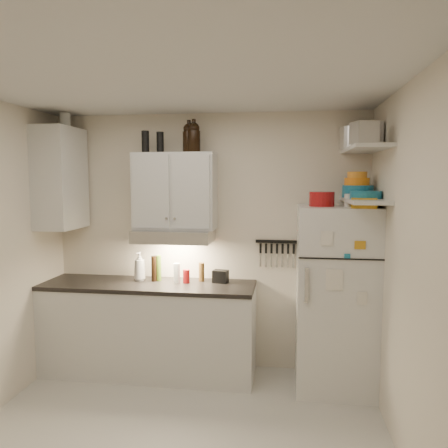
# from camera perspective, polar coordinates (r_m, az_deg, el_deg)

# --- Properties ---
(ceiling) EXTENTS (3.20, 3.00, 0.02)m
(ceiling) POSITION_cam_1_polar(r_m,az_deg,el_deg) (3.06, -7.43, 18.43)
(ceiling) COLOR silver
(ceiling) RESTS_ON ground
(back_wall) EXTENTS (3.20, 0.02, 2.60)m
(back_wall) POSITION_cam_1_polar(r_m,az_deg,el_deg) (4.50, -2.05, -2.33)
(back_wall) COLOR beige
(back_wall) RESTS_ON ground
(right_wall) EXTENTS (0.02, 3.00, 2.60)m
(right_wall) POSITION_cam_1_polar(r_m,az_deg,el_deg) (3.06, 23.64, -6.75)
(right_wall) COLOR beige
(right_wall) RESTS_ON ground
(base_cabinet) EXTENTS (2.10, 0.60, 0.88)m
(base_cabinet) POSITION_cam_1_polar(r_m,az_deg,el_deg) (4.55, -9.76, -13.51)
(base_cabinet) COLOR silver
(base_cabinet) RESTS_ON floor
(countertop) EXTENTS (2.10, 0.62, 0.04)m
(countertop) POSITION_cam_1_polar(r_m,az_deg,el_deg) (4.42, -9.86, -7.87)
(countertop) COLOR black
(countertop) RESTS_ON base_cabinet
(upper_cabinet) EXTENTS (0.80, 0.33, 0.75)m
(upper_cabinet) POSITION_cam_1_polar(r_m,az_deg,el_deg) (4.35, -6.39, 4.29)
(upper_cabinet) COLOR silver
(upper_cabinet) RESTS_ON back_wall
(side_cabinet) EXTENTS (0.33, 0.55, 1.00)m
(side_cabinet) POSITION_cam_1_polar(r_m,az_deg,el_deg) (4.65, -20.58, 5.59)
(side_cabinet) COLOR silver
(side_cabinet) RESTS_ON left_wall
(range_hood) EXTENTS (0.76, 0.46, 0.12)m
(range_hood) POSITION_cam_1_polar(r_m,az_deg,el_deg) (4.32, -6.54, -1.51)
(range_hood) COLOR silver
(range_hood) RESTS_ON back_wall
(fridge) EXTENTS (0.70, 0.68, 1.70)m
(fridge) POSITION_cam_1_polar(r_m,az_deg,el_deg) (4.21, 14.32, -9.36)
(fridge) COLOR silver
(fridge) RESTS_ON floor
(shelf_hi) EXTENTS (0.30, 0.95, 0.03)m
(shelf_hi) POSITION_cam_1_polar(r_m,az_deg,el_deg) (3.97, 17.94, 9.31)
(shelf_hi) COLOR silver
(shelf_hi) RESTS_ON right_wall
(shelf_lo) EXTENTS (0.30, 0.95, 0.03)m
(shelf_lo) POSITION_cam_1_polar(r_m,az_deg,el_deg) (3.96, 17.74, 2.95)
(shelf_lo) COLOR silver
(shelf_lo) RESTS_ON right_wall
(knife_strip) EXTENTS (0.42, 0.02, 0.03)m
(knife_strip) POSITION_cam_1_polar(r_m,az_deg,el_deg) (4.41, 6.89, -2.29)
(knife_strip) COLOR black
(knife_strip) RESTS_ON back_wall
(dutch_oven) EXTENTS (0.28, 0.28, 0.13)m
(dutch_oven) POSITION_cam_1_polar(r_m,az_deg,el_deg) (4.02, 12.66, 3.20)
(dutch_oven) COLOR maroon
(dutch_oven) RESTS_ON fridge
(book_stack) EXTENTS (0.24, 0.28, 0.09)m
(book_stack) POSITION_cam_1_polar(r_m,az_deg,el_deg) (3.88, 17.79, 2.65)
(book_stack) COLOR #C68918
(book_stack) RESTS_ON fridge
(spice_jar) EXTENTS (0.08, 0.08, 0.11)m
(spice_jar) POSITION_cam_1_polar(r_m,az_deg,el_deg) (4.01, 15.92, 2.99)
(spice_jar) COLOR silver
(spice_jar) RESTS_ON fridge
(stock_pot) EXTENTS (0.37, 0.37, 0.20)m
(stock_pot) POSITION_cam_1_polar(r_m,az_deg,el_deg) (4.26, 16.73, 10.67)
(stock_pot) COLOR silver
(stock_pot) RESTS_ON shelf_hi
(tin_a) EXTENTS (0.23, 0.21, 0.21)m
(tin_a) POSITION_cam_1_polar(r_m,az_deg,el_deg) (3.98, 18.27, 11.00)
(tin_a) COLOR #AAAAAD
(tin_a) RESTS_ON shelf_hi
(tin_b) EXTENTS (0.21, 0.21, 0.17)m
(tin_b) POSITION_cam_1_polar(r_m,az_deg,el_deg) (3.62, 17.83, 11.26)
(tin_b) COLOR #AAAAAD
(tin_b) RESTS_ON shelf_hi
(bowl_teal) EXTENTS (0.28, 0.28, 0.11)m
(bowl_teal) POSITION_cam_1_polar(r_m,az_deg,el_deg) (4.20, 17.04, 4.09)
(bowl_teal) COLOR teal
(bowl_teal) RESTS_ON shelf_lo
(bowl_orange) EXTENTS (0.22, 0.22, 0.07)m
(bowl_orange) POSITION_cam_1_polar(r_m,az_deg,el_deg) (4.17, 16.97, 5.32)
(bowl_orange) COLOR orange
(bowl_orange) RESTS_ON bowl_teal
(bowl_yellow) EXTENTS (0.17, 0.17, 0.06)m
(bowl_yellow) POSITION_cam_1_polar(r_m,az_deg,el_deg) (4.17, 16.99, 6.16)
(bowl_yellow) COLOR orange
(bowl_yellow) RESTS_ON bowl_orange
(plates) EXTENTS (0.35, 0.35, 0.07)m
(plates) POSITION_cam_1_polar(r_m,az_deg,el_deg) (3.96, 18.04, 3.65)
(plates) COLOR teal
(plates) RESTS_ON shelf_lo
(growler_a) EXTENTS (0.14, 0.14, 0.29)m
(growler_a) POSITION_cam_1_polar(r_m,az_deg,el_deg) (4.32, -4.59, 11.19)
(growler_a) COLOR black
(growler_a) RESTS_ON upper_cabinet
(growler_b) EXTENTS (0.16, 0.16, 0.29)m
(growler_b) POSITION_cam_1_polar(r_m,az_deg,el_deg) (4.28, -3.95, 11.27)
(growler_b) COLOR black
(growler_b) RESTS_ON upper_cabinet
(thermos_a) EXTENTS (0.08, 0.08, 0.20)m
(thermos_a) POSITION_cam_1_polar(r_m,az_deg,el_deg) (4.40, -8.34, 10.50)
(thermos_a) COLOR black
(thermos_a) RESTS_ON upper_cabinet
(thermos_b) EXTENTS (0.10, 0.10, 0.21)m
(thermos_b) POSITION_cam_1_polar(r_m,az_deg,el_deg) (4.39, -10.23, 10.52)
(thermos_b) COLOR black
(thermos_b) RESTS_ON upper_cabinet
(side_jar) EXTENTS (0.12, 0.12, 0.14)m
(side_jar) POSITION_cam_1_polar(r_m,az_deg,el_deg) (4.68, -20.05, 12.60)
(side_jar) COLOR silver
(side_jar) RESTS_ON side_cabinet
(soap_bottle) EXTENTS (0.16, 0.16, 0.33)m
(soap_bottle) POSITION_cam_1_polar(r_m,az_deg,el_deg) (4.51, -10.97, -5.23)
(soap_bottle) COLOR silver
(soap_bottle) RESTS_ON countertop
(pepper_mill) EXTENTS (0.08, 0.08, 0.19)m
(pepper_mill) POSITION_cam_1_polar(r_m,az_deg,el_deg) (4.42, -2.95, -6.28)
(pepper_mill) COLOR brown
(pepper_mill) RESTS_ON countertop
(oil_bottle) EXTENTS (0.05, 0.05, 0.26)m
(oil_bottle) POSITION_cam_1_polar(r_m,az_deg,el_deg) (4.47, -8.51, -5.71)
(oil_bottle) COLOR #4C711C
(oil_bottle) RESTS_ON countertop
(vinegar_bottle) EXTENTS (0.07, 0.07, 0.26)m
(vinegar_bottle) POSITION_cam_1_polar(r_m,az_deg,el_deg) (4.45, -9.14, -5.77)
(vinegar_bottle) COLOR black
(vinegar_bottle) RESTS_ON countertop
(clear_bottle) EXTENTS (0.08, 0.08, 0.20)m
(clear_bottle) POSITION_cam_1_polar(r_m,az_deg,el_deg) (4.37, -6.18, -6.39)
(clear_bottle) COLOR silver
(clear_bottle) RESTS_ON countertop
(red_jar) EXTENTS (0.09, 0.09, 0.14)m
(red_jar) POSITION_cam_1_polar(r_m,az_deg,el_deg) (4.36, -4.94, -6.82)
(red_jar) COLOR maroon
(red_jar) RESTS_ON countertop
(caddy) EXTENTS (0.16, 0.13, 0.12)m
(caddy) POSITION_cam_1_polar(r_m,az_deg,el_deg) (4.36, -0.46, -6.86)
(caddy) COLOR black
(caddy) RESTS_ON countertop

